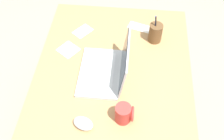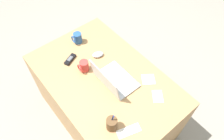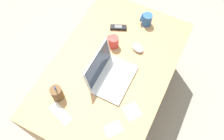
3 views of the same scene
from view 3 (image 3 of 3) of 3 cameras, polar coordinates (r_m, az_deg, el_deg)
The scene contains 11 objects.
ground_plane at distance 2.39m, azimuth -0.04°, elevation -7.50°, with size 6.00×6.00×0.00m, color gray.
desk at distance 2.06m, azimuth -0.05°, elevation -4.01°, with size 1.32×0.85×0.71m, color tan.
laptop at distance 1.66m, azimuth -0.58°, elevation -1.17°, with size 0.34×0.26×0.23m.
computer_mouse at distance 1.82m, azimuth 6.25°, elevation 5.32°, with size 0.07×0.10×0.04m, color silver.
coffee_mug_white at distance 1.96m, azimuth 8.35°, elevation 12.00°, with size 0.08×0.09×0.10m.
coffee_mug_tall at distance 1.81m, azimuth 0.26°, elevation 6.88°, with size 0.08×0.09×0.10m.
cordless_phone at distance 1.94m, azimuth 1.53°, elevation 10.24°, with size 0.09×0.14×0.03m.
pen_holder at distance 1.63m, azimuth -13.14°, elevation -5.45°, with size 0.08×0.08×0.18m.
paper_note_near_laptop at distance 1.61m, azimuth 4.87°, elevation -9.93°, with size 0.10×0.11×0.00m, color white.
paper_note_left at distance 1.64m, azimuth -12.37°, elevation -10.17°, with size 0.06×0.17×0.00m, color white.
paper_note_right at distance 1.58m, azimuth 0.34°, elevation -14.08°, with size 0.11×0.08×0.00m, color white.
Camera 3 is at (-0.76, -0.38, 2.24)m, focal length 37.88 mm.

